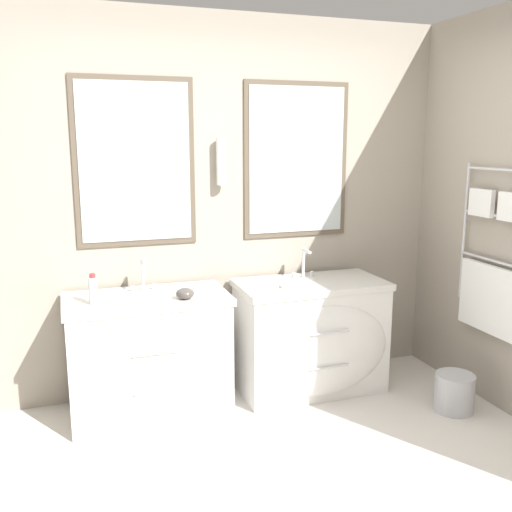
{
  "coord_description": "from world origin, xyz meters",
  "views": [
    {
      "loc": [
        -1.05,
        -2.19,
        1.77
      ],
      "look_at": [
        0.08,
        1.15,
        1.04
      ],
      "focal_mm": 40.0,
      "sensor_mm": 36.0,
      "label": 1
    }
  ],
  "objects_px": {
    "vanity_left": "(150,356)",
    "waste_bin": "(454,392)",
    "vanity_right": "(312,337)",
    "toiletry_bottle": "(93,290)",
    "amenity_bowl": "(185,293)"
  },
  "relations": [
    {
      "from": "vanity_left",
      "to": "toiletry_bottle",
      "type": "height_order",
      "value": "toiletry_bottle"
    },
    {
      "from": "vanity_left",
      "to": "toiletry_bottle",
      "type": "bearing_deg",
      "value": -170.53
    },
    {
      "from": "vanity_right",
      "to": "toiletry_bottle",
      "type": "bearing_deg",
      "value": -177.88
    },
    {
      "from": "vanity_left",
      "to": "vanity_right",
      "type": "distance_m",
      "value": 1.14
    },
    {
      "from": "vanity_left",
      "to": "vanity_right",
      "type": "height_order",
      "value": "same"
    },
    {
      "from": "waste_bin",
      "to": "amenity_bowl",
      "type": "bearing_deg",
      "value": 164.09
    },
    {
      "from": "vanity_left",
      "to": "vanity_right",
      "type": "xyz_separation_m",
      "value": [
        1.14,
        0.0,
        0.0
      ]
    },
    {
      "from": "waste_bin",
      "to": "vanity_left",
      "type": "bearing_deg",
      "value": 162.66
    },
    {
      "from": "vanity_right",
      "to": "amenity_bowl",
      "type": "height_order",
      "value": "amenity_bowl"
    },
    {
      "from": "vanity_right",
      "to": "waste_bin",
      "type": "relative_size",
      "value": 4.01
    },
    {
      "from": "amenity_bowl",
      "to": "waste_bin",
      "type": "xyz_separation_m",
      "value": [
        1.69,
        -0.48,
        -0.7
      ]
    },
    {
      "from": "vanity_right",
      "to": "waste_bin",
      "type": "distance_m",
      "value": 1.01
    },
    {
      "from": "vanity_left",
      "to": "waste_bin",
      "type": "relative_size",
      "value": 4.01
    },
    {
      "from": "vanity_right",
      "to": "toiletry_bottle",
      "type": "relative_size",
      "value": 5.46
    },
    {
      "from": "toiletry_bottle",
      "to": "amenity_bowl",
      "type": "relative_size",
      "value": 1.66
    }
  ]
}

